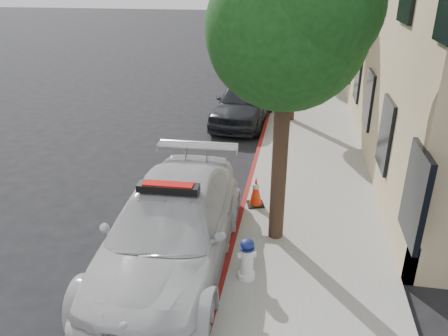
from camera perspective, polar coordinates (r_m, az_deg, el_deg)
name	(u,v)px	position (r m, az deg, el deg)	size (l,w,h in m)	color
ground	(169,188)	(11.47, -7.23, -2.61)	(120.00, 120.00, 0.00)	black
sidewalk	(309,95)	(20.40, 10.98, 9.33)	(3.20, 50.00, 0.15)	gray
curb_strip	(274,94)	(20.43, 6.61, 9.63)	(0.12, 50.00, 0.15)	maroon
tree_near	(289,28)	(7.80, 8.46, 17.63)	(2.92, 2.82, 5.62)	black
tree_mid	(298,5)	(15.78, 9.64, 20.29)	(2.77, 2.64, 5.43)	black
police_car	(171,229)	(8.20, -6.97, -7.92)	(2.38, 5.53, 1.74)	silver
parked_car_mid	(244,102)	(16.33, 2.67, 8.61)	(1.82, 4.52, 1.54)	black
parked_car_far	(265,57)	(25.37, 5.43, 14.21)	(1.73, 4.96, 1.63)	#161E38
fire_hydrant	(247,259)	(7.81, 3.00, -11.83)	(0.34, 0.31, 0.79)	white
traffic_cone	(256,191)	(10.14, 4.18, -3.04)	(0.47, 0.47, 0.72)	black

